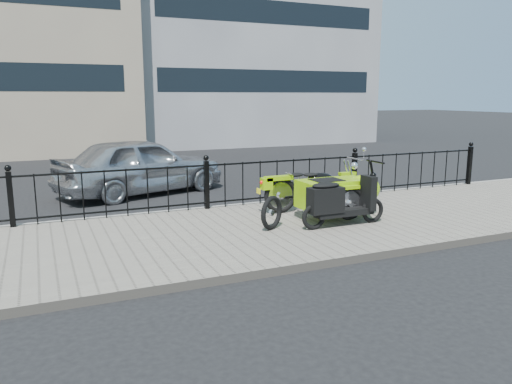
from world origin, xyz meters
name	(u,v)px	position (x,y,z in m)	size (l,w,h in m)	color
ground	(230,230)	(0.00, 0.00, 0.00)	(120.00, 120.00, 0.00)	black
sidewalk	(241,234)	(0.00, -0.50, 0.06)	(30.00, 3.80, 0.12)	slate
curb	(205,210)	(0.00, 1.44, 0.06)	(30.00, 0.10, 0.12)	gray
iron_fence	(207,186)	(0.00, 1.30, 0.59)	(14.11, 0.11, 1.08)	black
motorcycle_sidecar	(337,191)	(2.05, -0.25, 0.59)	(2.28, 1.48, 0.98)	black
scooter	(339,202)	(1.63, -0.95, 0.55)	(1.65, 0.48, 1.11)	black
spare_tire	(272,213)	(0.50, -0.66, 0.41)	(0.58, 0.58, 0.08)	black
sedan_car	(141,165)	(-0.76, 4.01, 0.69)	(1.63, 4.05, 1.38)	#AFB1B6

